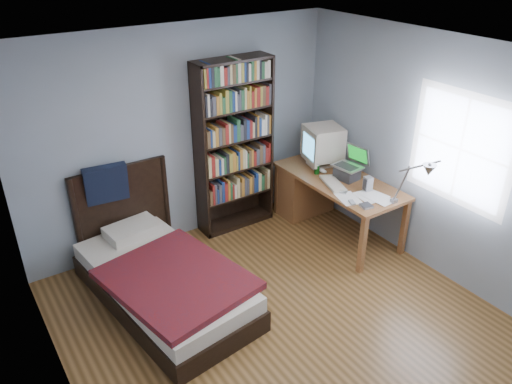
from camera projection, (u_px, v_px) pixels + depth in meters
room at (298, 214)px, 4.11m from camera, size 4.20×4.24×2.50m
desk at (313, 187)px, 6.36m from camera, size 0.75×1.65×0.73m
crt_monitor at (322, 144)px, 6.09m from camera, size 0.54×0.50×0.51m
laptop at (348, 170)px, 5.84m from camera, size 0.35×0.35×0.39m
desk_lamp at (424, 173)px, 4.74m from camera, size 0.26×0.57×0.68m
keyboard at (333, 184)px, 5.73m from camera, size 0.30×0.46×0.04m
speaker at (368, 184)px, 5.57m from camera, size 0.10×0.10×0.17m
soda_can at (317, 169)px, 5.97m from camera, size 0.06×0.06×0.11m
mouse at (323, 171)px, 6.02m from camera, size 0.07×0.12×0.04m
phone_silver at (342, 192)px, 5.55m from camera, size 0.11×0.12×0.02m
phone_grey at (352, 202)px, 5.34m from camera, size 0.08×0.11×0.02m
external_drive at (366, 206)px, 5.27m from camera, size 0.13×0.13×0.02m
bookshelf at (234, 147)px, 5.90m from camera, size 0.94×0.30×2.09m
bed at (160, 275)px, 5.00m from camera, size 1.33×2.16×1.16m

